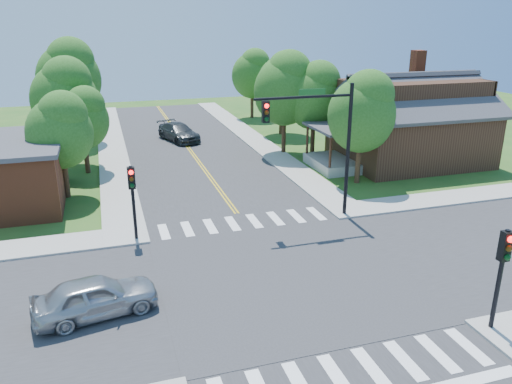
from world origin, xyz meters
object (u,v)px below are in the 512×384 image
object	(u,v)px
signal_pole_se	(503,262)
car_silver	(96,297)
signal_pole_nw	(132,189)
house_ne	(410,118)
signal_mast_ne	(320,131)
car_dgrey	(179,133)

from	to	relation	value
signal_pole_se	car_silver	bearing A→B (deg)	159.01
signal_pole_nw	house_ne	distance (m)	22.45
signal_pole_se	signal_pole_nw	xyz separation A→B (m)	(-11.20, 11.20, 0.00)
signal_pole_se	house_ne	bearing A→B (deg)	64.42
signal_mast_ne	car_silver	distance (m)	13.60
car_silver	car_dgrey	size ratio (longest dim) A/B	0.83
signal_pole_nw	car_dgrey	size ratio (longest dim) A/B	0.68
signal_mast_ne	signal_pole_se	world-z (taller)	signal_mast_ne
signal_pole_nw	car_dgrey	world-z (taller)	signal_pole_nw
signal_mast_ne	house_ne	world-z (taller)	signal_mast_ne
signal_pole_se	car_dgrey	distance (m)	32.16
signal_pole_se	house_ne	xyz separation A→B (m)	(9.51, 19.86, 0.67)
house_ne	signal_mast_ne	bearing A→B (deg)	-142.32
signal_pole_se	car_silver	distance (m)	14.14
house_ne	car_dgrey	xyz separation A→B (m)	(-15.43, 11.70, -2.57)
car_silver	car_dgrey	bearing A→B (deg)	-25.57
car_silver	signal_pole_nw	bearing A→B (deg)	-27.43
signal_pole_nw	car_dgrey	bearing A→B (deg)	75.48
signal_pole_se	car_dgrey	size ratio (longest dim) A/B	0.68
car_dgrey	car_silver	bearing A→B (deg)	-123.36
house_ne	car_dgrey	size ratio (longest dim) A/B	2.34
signal_pole_nw	car_silver	xyz separation A→B (m)	(-1.88, -6.18, -1.91)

